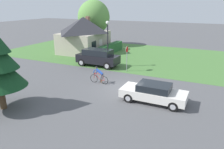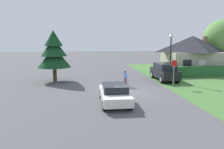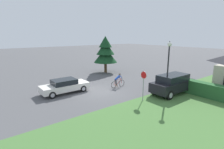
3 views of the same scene
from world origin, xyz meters
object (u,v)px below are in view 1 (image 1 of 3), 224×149
at_px(street_lamp, 108,35).
at_px(parked_suv_right, 98,57).
at_px(sedan_left_lane, 154,93).
at_px(stop_sign, 127,54).
at_px(deciduous_tree_right, 94,17).
at_px(cottage_house, 84,34).
at_px(cyclist, 99,75).

bearing_deg(street_lamp, parked_suv_right, 97.14).
bearing_deg(parked_suv_right, sedan_left_lane, 141.42).
distance_m(stop_sign, deciduous_tree_right, 15.59).
height_order(stop_sign, street_lamp, street_lamp).
bearing_deg(cottage_house, deciduous_tree_right, 12.59).
relative_size(cottage_house, cyclist, 4.20).
xyz_separation_m(sedan_left_lane, street_lamp, (6.75, 6.97, 2.79)).
height_order(sedan_left_lane, street_lamp, street_lamp).
distance_m(cyclist, deciduous_tree_right, 18.79).
height_order(parked_suv_right, stop_sign, stop_sign).
relative_size(cyclist, parked_suv_right, 0.38).
bearing_deg(street_lamp, sedan_left_lane, -134.08).
bearing_deg(cottage_house, cyclist, -143.57).
bearing_deg(sedan_left_lane, cyclist, -17.92).
xyz_separation_m(cottage_house, sedan_left_lane, (-12.40, -13.57, -1.87)).
height_order(cottage_house, deciduous_tree_right, deciduous_tree_right).
bearing_deg(stop_sign, cyclist, -10.04).
xyz_separation_m(sedan_left_lane, deciduous_tree_right, (17.47, 14.83, 3.91)).
height_order(sedan_left_lane, parked_suv_right, parked_suv_right).
xyz_separation_m(sedan_left_lane, parked_suv_right, (6.60, 8.13, 0.28)).
relative_size(sedan_left_lane, deciduous_tree_right, 0.62).
xyz_separation_m(sedan_left_lane, stop_sign, (6.14, 4.49, 1.10)).
relative_size(cottage_house, stop_sign, 2.93).
xyz_separation_m(parked_suv_right, street_lamp, (0.15, -1.16, 2.50)).
relative_size(cottage_house, sedan_left_lane, 1.66).
distance_m(cyclist, street_lamp, 5.96).
distance_m(sedan_left_lane, street_lamp, 10.09).
bearing_deg(stop_sign, deciduous_tree_right, -137.12).
bearing_deg(parked_suv_right, deciduous_tree_right, -57.86).
distance_m(cottage_house, cyclist, 13.61).
bearing_deg(street_lamp, cottage_house, 49.44).
bearing_deg(deciduous_tree_right, sedan_left_lane, -139.67).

